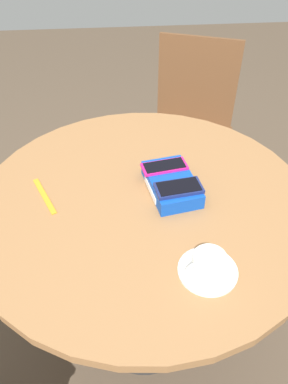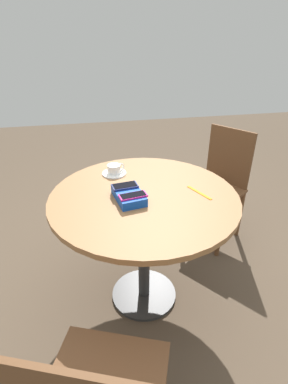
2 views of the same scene
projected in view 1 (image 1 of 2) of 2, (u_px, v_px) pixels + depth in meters
The scene contains 9 objects.
ground_plane at pixel (144, 326), 1.64m from camera, with size 8.00×8.00×0.00m, color brown.
round_table at pixel (144, 224), 1.21m from camera, with size 1.02×1.02×0.76m.
phone_box at pixel (171, 184), 1.14m from camera, with size 0.23×0.17×0.05m.
phone_magenta at pixel (164, 166), 1.16m from camera, with size 0.08×0.15×0.01m.
phone_navy at pixel (179, 188), 1.08m from camera, with size 0.09×0.14×0.01m.
saucer at pixel (208, 271), 0.92m from camera, with size 0.15×0.15×0.01m, color white.
coffee_cup at pixel (208, 263), 0.90m from camera, with size 0.08×0.11×0.05m.
lanyard_strap at pixel (44, 196), 1.13m from camera, with size 0.18×0.02×0.00m, color orange.
chair_far_side at pixel (189, 129), 1.98m from camera, with size 0.56×0.56×0.90m.
Camera 1 is at (0.84, -0.08, 1.52)m, focal length 35.00 mm.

